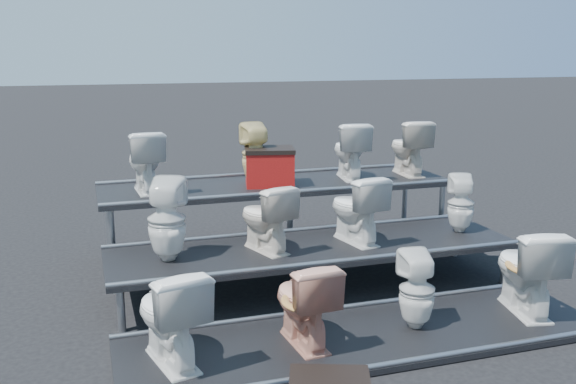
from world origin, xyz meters
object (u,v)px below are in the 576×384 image
object	(u,v)px
toilet_2	(417,290)
toilet_11	(409,147)
toilet_8	(145,161)
toilet_5	(265,218)
toilet_4	(167,220)
toilet_10	(350,150)
toilet_6	(356,208)
toilet_9	(256,154)
toilet_3	(527,269)
toilet_1	(304,302)
red_crate	(270,169)
toilet_7	(461,203)
toilet_0	(170,315)

from	to	relation	value
toilet_2	toilet_11	size ratio (longest dim) A/B	0.97
toilet_8	toilet_5	bearing A→B (deg)	125.15
toilet_5	toilet_4	bearing A→B (deg)	-17.57
toilet_2	toilet_10	distance (m)	2.76
toilet_6	toilet_11	world-z (taller)	toilet_11
toilet_8	toilet_9	size ratio (longest dim) A/B	0.95
toilet_3	toilet_8	bearing A→B (deg)	-27.53
toilet_1	red_crate	size ratio (longest dim) A/B	1.32
toilet_3	toilet_5	xyz separation A→B (m)	(-2.12, 1.30, 0.33)
toilet_4	toilet_7	bearing A→B (deg)	-158.25
red_crate	toilet_7	bearing A→B (deg)	-20.93
toilet_0	toilet_3	world-z (taller)	toilet_3
toilet_3	toilet_2	bearing A→B (deg)	11.95
toilet_6	toilet_8	bearing A→B (deg)	-43.06
toilet_5	red_crate	distance (m)	1.30
toilet_2	red_crate	bearing A→B (deg)	-68.98
toilet_1	toilet_7	xyz separation A→B (m)	(2.28, 1.30, 0.35)
toilet_0	red_crate	size ratio (longest dim) A/B	1.43
toilet_1	toilet_2	bearing A→B (deg)	175.65
toilet_2	toilet_9	bearing A→B (deg)	-66.49
toilet_3	toilet_10	distance (m)	2.78
toilet_6	toilet_7	size ratio (longest dim) A/B	1.13
toilet_4	toilet_10	xyz separation A→B (m)	(2.43, 1.30, 0.35)
toilet_6	toilet_8	xyz separation A→B (m)	(-2.01, 1.30, 0.39)
toilet_11	red_crate	world-z (taller)	toilet_11
toilet_3	toilet_6	bearing A→B (deg)	-36.76
toilet_0	toilet_8	world-z (taller)	toilet_8
toilet_1	toilet_3	xyz separation A→B (m)	(2.17, 0.00, 0.05)
toilet_5	toilet_0	bearing A→B (deg)	31.34
toilet_0	toilet_5	xyz separation A→B (m)	(1.13, 1.30, 0.35)
toilet_10	toilet_8	bearing A→B (deg)	8.10
red_crate	toilet_2	bearing A→B (deg)	-64.16
toilet_4	toilet_5	xyz separation A→B (m)	(0.97, 0.00, -0.06)
toilet_6	toilet_11	xyz separation A→B (m)	(1.29, 1.30, 0.39)
toilet_2	toilet_10	bearing A→B (deg)	-92.50
toilet_5	toilet_10	distance (m)	1.99
toilet_11	red_crate	size ratio (longest dim) A/B	1.28
toilet_1	toilet_2	xyz separation A→B (m)	(1.04, 0.00, -0.02)
toilet_1	toilet_3	world-z (taller)	toilet_3
toilet_0	toilet_5	size ratio (longest dim) A/B	1.15
toilet_1	toilet_10	xyz separation A→B (m)	(1.50, 2.60, 0.79)
toilet_10	toilet_11	distance (m)	0.81
toilet_2	toilet_10	world-z (taller)	toilet_10
toilet_11	red_crate	bearing A→B (deg)	6.12
toilet_6	toilet_7	world-z (taller)	toilet_6
toilet_7	red_crate	size ratio (longest dim) A/B	1.16
toilet_4	toilet_6	world-z (taller)	toilet_4
toilet_0	toilet_6	bearing A→B (deg)	-161.59
toilet_2	toilet_6	world-z (taller)	toilet_6
toilet_1	toilet_7	size ratio (longest dim) A/B	1.14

